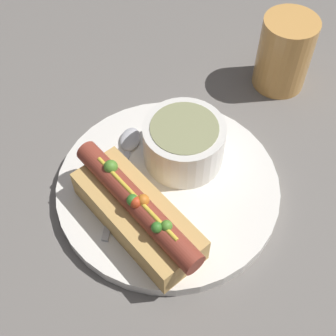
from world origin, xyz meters
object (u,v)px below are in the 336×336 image
hot_dog (137,212)px  soup_bowl (184,142)px  spoon (126,155)px  drinking_glass (284,53)px

hot_dog → soup_bowl: hot_dog is taller
hot_dog → spoon: 0.11m
soup_bowl → drinking_glass: drinking_glass is taller
drinking_glass → soup_bowl: bearing=-91.5°
hot_dog → drinking_glass: drinking_glass is taller
hot_dog → drinking_glass: size_ratio=1.78×
spoon → drinking_glass: drinking_glass is taller
drinking_glass → hot_dog: bearing=-86.7°
hot_dog → spoon: bearing=150.6°
hot_dog → drinking_glass: bearing=101.4°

